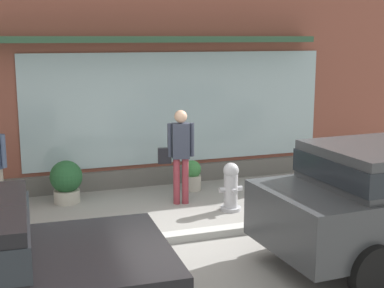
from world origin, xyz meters
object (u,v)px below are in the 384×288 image
(potted_plant_window_center, at_px, (363,163))
(fire_hydrant, at_px, (231,187))
(potted_plant_by_entrance, at_px, (66,181))
(potted_plant_trailing_edge, at_px, (192,175))
(pedestrian_with_handbag, at_px, (180,150))

(potted_plant_window_center, bearing_deg, fire_hydrant, -158.82)
(potted_plant_by_entrance, relative_size, potted_plant_trailing_edge, 1.31)
(potted_plant_by_entrance, bearing_deg, potted_plant_window_center, 0.78)
(fire_hydrant, xyz_separation_m, potted_plant_window_center, (3.89, 1.51, -0.21))
(pedestrian_with_handbag, xyz_separation_m, potted_plant_window_center, (4.61, 0.85, -0.79))
(potted_plant_trailing_edge, bearing_deg, fire_hydrant, -81.85)
(pedestrian_with_handbag, height_order, potted_plant_window_center, pedestrian_with_handbag)
(potted_plant_trailing_edge, bearing_deg, potted_plant_window_center, 0.95)
(potted_plant_window_center, xyz_separation_m, potted_plant_trailing_edge, (-4.09, -0.07, 0.09))
(potted_plant_window_center, bearing_deg, potted_plant_trailing_edge, -179.05)
(potted_plant_trailing_edge, bearing_deg, pedestrian_with_handbag, -123.41)
(fire_hydrant, height_order, pedestrian_with_handbag, pedestrian_with_handbag)
(pedestrian_with_handbag, height_order, potted_plant_by_entrance, pedestrian_with_handbag)
(potted_plant_by_entrance, bearing_deg, pedestrian_with_handbag, -21.43)
(pedestrian_with_handbag, bearing_deg, potted_plant_window_center, -157.28)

